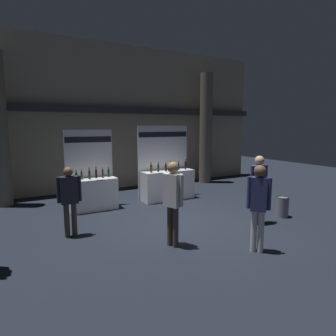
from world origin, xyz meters
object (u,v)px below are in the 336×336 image
at_px(visitor_2, 69,196).
at_px(visitor_4, 259,202).
at_px(visitor_3, 173,196).
at_px(exhibitor_booth_0, 93,190).
at_px(exhibitor_booth_1, 167,181).
at_px(trash_bin, 282,207).
at_px(visitor_1, 259,183).

height_order(visitor_2, visitor_4, visitor_4).
xyz_separation_m(visitor_2, visitor_4, (3.15, -2.80, 0.08)).
height_order(visitor_2, visitor_3, visitor_3).
distance_m(exhibitor_booth_0, visitor_3, 3.78).
relative_size(exhibitor_booth_1, visitor_2, 1.57).
bearing_deg(trash_bin, visitor_3, -176.39).
distance_m(exhibitor_booth_0, visitor_4, 5.23).
distance_m(visitor_1, visitor_3, 2.72).
relative_size(exhibitor_booth_0, trash_bin, 4.23).
xyz_separation_m(visitor_1, visitor_2, (-4.50, 1.52, -0.11)).
distance_m(visitor_1, visitor_4, 1.86).
distance_m(trash_bin, visitor_4, 2.86).
height_order(exhibitor_booth_0, trash_bin, exhibitor_booth_0).
distance_m(exhibitor_booth_0, exhibitor_booth_1, 2.64).
bearing_deg(exhibitor_booth_1, trash_bin, -61.83).
height_order(exhibitor_booth_1, visitor_1, exhibitor_booth_1).
height_order(visitor_1, visitor_3, visitor_3).
bearing_deg(exhibitor_booth_1, exhibitor_booth_0, 179.60).
bearing_deg(exhibitor_booth_0, trash_bin, -37.56).
height_order(visitor_1, visitor_4, visitor_1).
relative_size(visitor_1, visitor_3, 0.99).
bearing_deg(exhibitor_booth_0, visitor_2, -118.55).
xyz_separation_m(visitor_1, visitor_4, (-1.35, -1.28, -0.02)).
bearing_deg(trash_bin, visitor_4, -150.84).
bearing_deg(exhibitor_booth_0, exhibitor_booth_1, -0.40).
bearing_deg(trash_bin, exhibitor_booth_0, 142.44).
distance_m(trash_bin, visitor_1, 1.32).
distance_m(exhibitor_booth_0, trash_bin, 5.65).
height_order(exhibitor_booth_1, trash_bin, exhibitor_booth_1).
bearing_deg(exhibitor_booth_0, visitor_4, -66.67).
bearing_deg(visitor_3, trash_bin, -108.29).
bearing_deg(visitor_3, visitor_2, 24.71).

